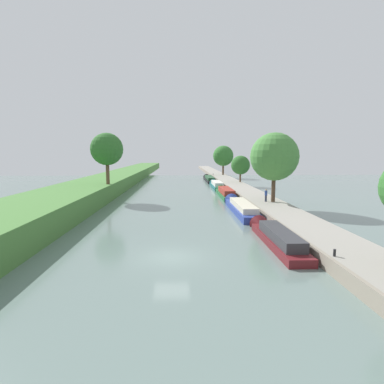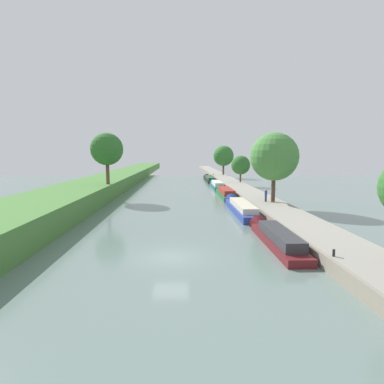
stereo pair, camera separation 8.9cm
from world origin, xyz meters
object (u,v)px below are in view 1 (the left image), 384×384
(narrowboat_green, at_px, (225,193))
(narrowboat_black, at_px, (209,179))
(narrowboat_maroon, at_px, (276,236))
(narrowboat_blue, at_px, (241,207))
(mooring_bollard_near, at_px, (335,253))
(narrowboat_teal, at_px, (216,185))
(mooring_bollard_far, at_px, (213,174))
(person_walking, at_px, (266,195))

(narrowboat_green, height_order, narrowboat_black, narrowboat_green)
(narrowboat_maroon, bearing_deg, narrowboat_blue, 91.03)
(narrowboat_blue, height_order, mooring_bollard_near, narrowboat_blue)
(narrowboat_teal, height_order, narrowboat_black, narrowboat_teal)
(narrowboat_blue, bearing_deg, narrowboat_teal, 89.63)
(mooring_bollard_far, bearing_deg, narrowboat_maroon, -91.56)
(narrowboat_maroon, xyz_separation_m, narrowboat_blue, (-0.24, 13.37, 0.03))
(mooring_bollard_near, bearing_deg, narrowboat_green, 93.28)
(person_walking, distance_m, mooring_bollard_far, 48.97)
(mooring_bollard_near, bearing_deg, narrowboat_black, 91.77)
(narrowboat_maroon, distance_m, narrowboat_teal, 40.53)
(narrowboat_blue, distance_m, narrowboat_black, 43.02)
(narrowboat_green, relative_size, narrowboat_teal, 1.04)
(person_walking, height_order, mooring_bollard_near, person_walking)
(narrowboat_green, xyz_separation_m, narrowboat_teal, (0.09, 13.27, -0.04))
(narrowboat_black, relative_size, mooring_bollard_near, 37.42)
(narrowboat_blue, distance_m, narrowboat_green, 13.90)
(mooring_bollard_near, bearing_deg, narrowboat_teal, 92.24)
(narrowboat_teal, xyz_separation_m, mooring_bollard_near, (1.82, -46.55, 0.61))
(person_walking, bearing_deg, narrowboat_maroon, -102.73)
(narrowboat_teal, distance_m, person_walking, 25.48)
(mooring_bollard_far, bearing_deg, person_walking, -88.00)
(narrowboat_teal, bearing_deg, person_walking, -82.02)
(mooring_bollard_near, bearing_deg, narrowboat_blue, 95.88)
(narrowboat_green, relative_size, person_walking, 7.51)
(narrowboat_green, distance_m, mooring_bollard_near, 33.35)
(narrowboat_maroon, bearing_deg, narrowboat_teal, 90.09)
(narrowboat_blue, distance_m, mooring_bollard_near, 19.50)
(narrowboat_green, height_order, person_walking, person_walking)
(narrowboat_blue, height_order, narrowboat_black, narrowboat_blue)
(narrowboat_teal, xyz_separation_m, person_walking, (3.53, -25.20, 1.26))
(narrowboat_green, xyz_separation_m, narrowboat_black, (-0.02, 29.12, -0.07))
(person_walking, bearing_deg, narrowboat_black, 95.06)
(narrowboat_maroon, xyz_separation_m, narrowboat_teal, (-0.07, 40.53, 0.01))
(narrowboat_black, bearing_deg, mooring_bollard_far, 76.29)
(mooring_bollard_near, relative_size, mooring_bollard_far, 1.00)
(narrowboat_teal, bearing_deg, mooring_bollard_near, -87.76)
(narrowboat_green, height_order, mooring_bollard_far, narrowboat_green)
(narrowboat_blue, distance_m, mooring_bollard_far, 50.94)
(narrowboat_green, bearing_deg, narrowboat_teal, 89.63)
(narrowboat_blue, relative_size, mooring_bollard_far, 30.72)
(person_walking, relative_size, mooring_bollard_far, 3.69)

